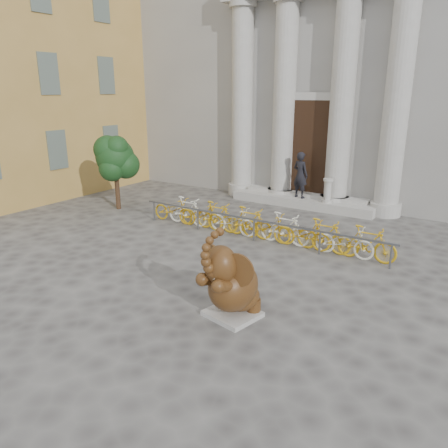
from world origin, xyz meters
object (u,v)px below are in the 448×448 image
Objects in this scene: elephant_statue at (232,284)px; pedestrian at (300,175)px; tree at (115,158)px; bike_rack at (257,224)px.

elephant_statue is 1.09× the size of pedestrian.
elephant_statue is at bearing -30.31° from tree.
pedestrian is at bearing 36.65° from tree.
pedestrian is (-2.53, 9.31, 0.55)m from elephant_statue.
tree reaches higher than elephant_statue.
elephant_statue is 0.23× the size of bike_rack.
elephant_statue is 0.70× the size of tree.
pedestrian reaches higher than bike_rack.
pedestrian is (-0.54, 4.56, 0.80)m from bike_rack.
tree is at bearing 161.56° from elephant_statue.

